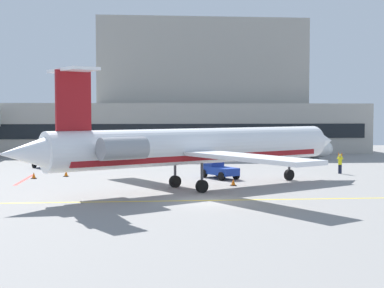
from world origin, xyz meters
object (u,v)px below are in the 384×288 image
baggage_tug (95,156)px  pushback_tractor (217,166)px  marshaller (340,163)px  fuel_tank (300,149)px  regional_jet (196,147)px  belt_loader (48,158)px

baggage_tug → pushback_tractor: pushback_tractor is taller
pushback_tractor → marshaller: pushback_tractor is taller
baggage_tug → marshaller: marshaller is taller
baggage_tug → fuel_tank: size_ratio=0.54×
regional_jet → marshaller: 17.36m
fuel_tank → marshaller: fuel_tank is taller
baggage_tug → belt_loader: (-4.42, -4.03, 0.12)m
marshaller → regional_jet: bearing=-146.5°
baggage_tug → marshaller: (23.39, -11.63, 0.10)m
regional_jet → belt_loader: (-13.44, 17.10, -2.13)m
regional_jet → pushback_tractor: 7.80m
marshaller → baggage_tug: bearing=153.6°
pushback_tractor → belt_loader: (-15.99, 10.04, 0.01)m
marshaller → belt_loader: bearing=164.7°
belt_loader → fuel_tank: 29.34m
pushback_tractor → fuel_tank: size_ratio=0.50×
fuel_tank → belt_loader: bearing=-165.0°
baggage_tug → belt_loader: size_ratio=1.21×
pushback_tractor → belt_loader: bearing=147.9°
pushback_tractor → marshaller: (11.82, 2.44, -0.01)m
belt_loader → marshaller: (27.81, -7.60, -0.02)m
regional_jet → marshaller: (14.37, 9.50, -2.15)m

